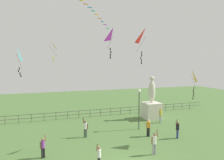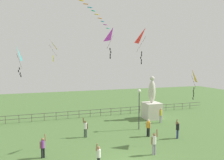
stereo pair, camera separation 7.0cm
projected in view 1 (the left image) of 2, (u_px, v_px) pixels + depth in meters
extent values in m
cube|color=beige|center=(151.00, 111.00, 26.72)|extent=(2.00, 2.00, 2.03)
ellipsoid|color=beige|center=(152.00, 92.00, 26.53)|extent=(0.90, 0.76, 2.82)
sphere|color=beige|center=(152.00, 78.00, 26.39)|extent=(0.56, 0.56, 0.56)
cylinder|color=#38383D|center=(139.00, 111.00, 22.30)|extent=(0.10, 0.10, 3.94)
sphere|color=white|center=(139.00, 91.00, 22.13)|extent=(0.36, 0.36, 0.36)
cylinder|color=#99999E|center=(155.00, 149.00, 16.23)|extent=(0.15, 0.15, 0.86)
cylinder|color=#99999E|center=(153.00, 149.00, 16.17)|extent=(0.15, 0.15, 0.86)
cylinder|color=white|center=(154.00, 140.00, 16.14)|extent=(0.31, 0.31, 0.61)
sphere|color=#8C6647|center=(154.00, 135.00, 16.11)|extent=(0.23, 0.23, 0.23)
cylinder|color=#8C6647|center=(157.00, 133.00, 16.12)|extent=(0.09, 0.15, 0.58)
cylinder|color=#8C6647|center=(152.00, 141.00, 16.08)|extent=(0.09, 0.09, 0.57)
cylinder|color=white|center=(99.00, 153.00, 14.06)|extent=(0.28, 0.28, 0.54)
sphere|color=#8C6647|center=(99.00, 148.00, 14.03)|extent=(0.20, 0.20, 0.20)
cylinder|color=#8C6647|center=(97.00, 147.00, 13.86)|extent=(0.17, 0.16, 0.52)
cylinder|color=#8C6647|center=(100.00, 153.00, 14.23)|extent=(0.08, 0.08, 0.51)
cylinder|color=black|center=(44.00, 153.00, 15.69)|extent=(0.13, 0.13, 0.77)
cylinder|color=black|center=(42.00, 153.00, 15.60)|extent=(0.13, 0.13, 0.77)
cylinder|color=purple|center=(43.00, 144.00, 15.59)|extent=(0.28, 0.28, 0.54)
sphere|color=#8C6647|center=(43.00, 139.00, 15.56)|extent=(0.21, 0.21, 0.21)
cylinder|color=#8C6647|center=(45.00, 137.00, 15.64)|extent=(0.15, 0.21, 0.52)
cylinder|color=#8C6647|center=(40.00, 145.00, 15.48)|extent=(0.08, 0.08, 0.51)
cylinder|color=#3F4C47|center=(85.00, 133.00, 20.01)|extent=(0.14, 0.14, 0.81)
cylinder|color=#3F4C47|center=(86.00, 133.00, 20.00)|extent=(0.14, 0.14, 0.81)
cylinder|color=white|center=(85.00, 126.00, 19.95)|extent=(0.30, 0.30, 0.57)
sphere|color=brown|center=(85.00, 122.00, 19.92)|extent=(0.22, 0.22, 0.22)
cylinder|color=brown|center=(83.00, 120.00, 19.97)|extent=(0.17, 0.23, 0.55)
cylinder|color=brown|center=(87.00, 126.00, 19.94)|extent=(0.09, 0.09, 0.54)
cylinder|color=#99999E|center=(161.00, 119.00, 24.93)|extent=(0.15, 0.15, 0.87)
cylinder|color=#99999E|center=(160.00, 119.00, 24.82)|extent=(0.15, 0.15, 0.87)
cylinder|color=gold|center=(160.00, 113.00, 24.81)|extent=(0.32, 0.32, 0.62)
sphere|color=tan|center=(161.00, 109.00, 24.78)|extent=(0.23, 0.23, 0.23)
cylinder|color=tan|center=(162.00, 113.00, 24.96)|extent=(0.10, 0.10, 0.58)
cylinder|color=tan|center=(159.00, 113.00, 24.68)|extent=(0.10, 0.10, 0.58)
cylinder|color=navy|center=(177.00, 134.00, 19.67)|extent=(0.14, 0.14, 0.81)
cylinder|color=navy|center=(178.00, 134.00, 19.79)|extent=(0.14, 0.14, 0.81)
cylinder|color=black|center=(178.00, 127.00, 19.68)|extent=(0.29, 0.29, 0.57)
sphere|color=#8C6647|center=(178.00, 123.00, 19.64)|extent=(0.22, 0.22, 0.22)
cylinder|color=#8C6647|center=(177.00, 122.00, 19.50)|extent=(0.19, 0.22, 0.55)
cylinder|color=#8C6647|center=(178.00, 127.00, 19.84)|extent=(0.09, 0.09, 0.54)
cylinder|color=black|center=(147.00, 132.00, 20.30)|extent=(0.14, 0.14, 0.84)
cylinder|color=black|center=(149.00, 132.00, 20.22)|extent=(0.14, 0.14, 0.84)
cylinder|color=orange|center=(148.00, 125.00, 20.20)|extent=(0.31, 0.31, 0.59)
sphere|color=beige|center=(148.00, 121.00, 20.17)|extent=(0.22, 0.22, 0.22)
cylinder|color=beige|center=(146.00, 125.00, 20.31)|extent=(0.09, 0.09, 0.56)
cylinder|color=beige|center=(150.00, 125.00, 20.10)|extent=(0.09, 0.09, 0.56)
pyramid|color=#19B2B2|center=(16.00, 54.00, 18.47)|extent=(0.46, 0.72, 1.35)
cylinder|color=#4C381E|center=(19.00, 61.00, 18.58)|extent=(0.43, 0.04, 1.35)
cube|color=black|center=(19.00, 69.00, 18.62)|extent=(0.09, 0.04, 0.20)
cube|color=black|center=(18.00, 71.00, 18.58)|extent=(0.09, 0.02, 0.20)
cube|color=black|center=(20.00, 74.00, 18.69)|extent=(0.11, 0.05, 0.21)
cube|color=black|center=(21.00, 76.00, 18.75)|extent=(0.10, 0.03, 0.21)
pyramid|color=#B22DB2|center=(113.00, 35.00, 16.88)|extent=(0.77, 0.90, 1.10)
cylinder|color=#4C381E|center=(110.00, 42.00, 16.76)|extent=(0.59, 0.16, 1.10)
cube|color=black|center=(110.00, 49.00, 16.81)|extent=(0.10, 0.03, 0.21)
cube|color=black|center=(111.00, 52.00, 16.88)|extent=(0.10, 0.01, 0.21)
cube|color=black|center=(110.00, 55.00, 16.86)|extent=(0.09, 0.02, 0.20)
cube|color=black|center=(110.00, 58.00, 16.87)|extent=(0.10, 0.05, 0.20)
pyramid|color=yellow|center=(49.00, 45.00, 22.25)|extent=(0.83, 0.90, 1.18)
cylinder|color=#4C381E|center=(53.00, 50.00, 22.41)|extent=(0.80, 0.05, 1.18)
cube|color=yellow|center=(53.00, 56.00, 22.47)|extent=(0.10, 0.03, 0.20)
cube|color=yellow|center=(53.00, 59.00, 22.50)|extent=(0.09, 0.03, 0.20)
cube|color=yellow|center=(53.00, 61.00, 22.50)|extent=(0.11, 0.03, 0.21)
pyramid|color=yellow|center=(192.00, 76.00, 18.40)|extent=(0.75, 0.89, 1.12)
cylinder|color=#4C381E|center=(194.00, 82.00, 18.41)|extent=(0.37, 0.21, 1.12)
cube|color=black|center=(194.00, 88.00, 18.50)|extent=(0.10, 0.04, 0.20)
cube|color=black|center=(193.00, 91.00, 18.43)|extent=(0.10, 0.05, 0.20)
cube|color=black|center=(194.00, 93.00, 18.53)|extent=(0.10, 0.03, 0.21)
cube|color=black|center=(193.00, 96.00, 18.52)|extent=(0.12, 0.03, 0.21)
cube|color=black|center=(193.00, 98.00, 18.47)|extent=(0.12, 0.02, 0.21)
pyramid|color=red|center=(146.00, 36.00, 17.58)|extent=(1.14, 1.13, 1.29)
cylinder|color=#4C381E|center=(141.00, 44.00, 17.80)|extent=(0.59, 0.58, 1.29)
cube|color=black|center=(142.00, 53.00, 17.92)|extent=(0.10, 0.04, 0.21)
cube|color=black|center=(142.00, 55.00, 17.93)|extent=(0.09, 0.01, 0.20)
cube|color=black|center=(141.00, 58.00, 17.87)|extent=(0.09, 0.04, 0.20)
cube|color=black|center=(141.00, 60.00, 17.96)|extent=(0.08, 0.03, 0.20)
cube|color=black|center=(141.00, 63.00, 17.97)|extent=(0.11, 0.03, 0.21)
cube|color=yellow|center=(81.00, 1.00, 20.63)|extent=(0.54, 0.43, 0.03)
cube|color=orange|center=(86.00, 4.00, 20.95)|extent=(0.52, 0.34, 0.03)
cube|color=#198CD1|center=(90.00, 7.00, 21.25)|extent=(0.54, 0.40, 0.03)
cube|color=#19B2B2|center=(93.00, 11.00, 21.62)|extent=(0.53, 0.47, 0.03)
cube|color=yellow|center=(97.00, 14.00, 22.01)|extent=(0.54, 0.43, 0.03)
cube|color=orange|center=(100.00, 18.00, 22.40)|extent=(0.53, 0.46, 0.03)
cube|color=#198CD1|center=(102.00, 21.00, 22.82)|extent=(0.51, 0.51, 0.03)
cube|color=#B22DB2|center=(105.00, 25.00, 23.24)|extent=(0.54, 0.45, 0.03)
cube|color=#19B2B2|center=(108.00, 28.00, 23.65)|extent=(0.52, 0.49, 0.03)
cylinder|color=#4C4742|center=(5.00, 120.00, 24.29)|extent=(0.06, 0.06, 0.95)
cylinder|color=#4C4742|center=(19.00, 119.00, 24.76)|extent=(0.06, 0.06, 0.95)
cylinder|color=#4C4742|center=(31.00, 118.00, 25.21)|extent=(0.06, 0.06, 0.95)
cylinder|color=#4C4742|center=(44.00, 117.00, 25.66)|extent=(0.06, 0.06, 0.95)
cylinder|color=#4C4742|center=(56.00, 116.00, 26.11)|extent=(0.06, 0.06, 0.95)
cylinder|color=#4C4742|center=(68.00, 115.00, 26.57)|extent=(0.06, 0.06, 0.95)
cylinder|color=#4C4742|center=(79.00, 114.00, 27.03)|extent=(0.06, 0.06, 0.95)
cylinder|color=#4C4742|center=(90.00, 113.00, 27.49)|extent=(0.06, 0.06, 0.95)
cylinder|color=#4C4742|center=(100.00, 113.00, 27.94)|extent=(0.06, 0.06, 0.95)
cylinder|color=#4C4742|center=(111.00, 112.00, 28.41)|extent=(0.06, 0.06, 0.95)
cylinder|color=#4C4742|center=(121.00, 111.00, 28.87)|extent=(0.06, 0.06, 0.95)
cylinder|color=#4C4742|center=(130.00, 110.00, 29.31)|extent=(0.06, 0.06, 0.95)
cylinder|color=#4C4742|center=(139.00, 110.00, 29.77)|extent=(0.06, 0.06, 0.95)
cylinder|color=#4C4742|center=(148.00, 109.00, 30.22)|extent=(0.06, 0.06, 0.95)
cylinder|color=#4C4742|center=(157.00, 108.00, 30.67)|extent=(0.06, 0.06, 0.95)
cylinder|color=#4C4742|center=(166.00, 107.00, 31.15)|extent=(0.06, 0.06, 0.95)
cylinder|color=#4C4742|center=(174.00, 107.00, 31.59)|extent=(0.06, 0.06, 0.95)
cylinder|color=#4C4742|center=(182.00, 106.00, 32.06)|extent=(0.06, 0.06, 0.95)
cylinder|color=#4C4742|center=(190.00, 106.00, 32.50)|extent=(0.06, 0.06, 0.95)
cube|color=#4C4742|center=(86.00, 110.00, 27.31)|extent=(36.00, 0.05, 0.05)
cube|color=#4C4742|center=(87.00, 114.00, 27.34)|extent=(36.00, 0.05, 0.05)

